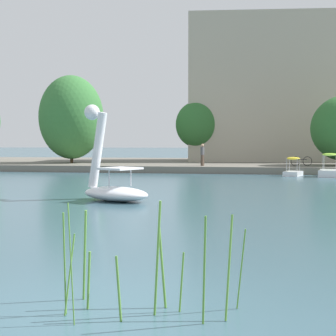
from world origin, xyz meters
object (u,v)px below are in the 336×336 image
parked_van (231,151)px  tree_sapling_by_fence (197,125)px  swan_boat (112,181)px  bicycle_parked (301,161)px  pedal_boat_lime (330,170)px  tree_willow_near_path (71,117)px  person_on_path (202,154)px  pedal_boat_yellow (293,170)px

parked_van → tree_sapling_by_fence: bearing=-139.4°
swan_boat → bicycle_parked: 22.73m
swan_boat → pedal_boat_lime: (10.84, 16.40, -0.35)m
tree_willow_near_path → tree_sapling_by_fence: (10.84, 4.81, -0.57)m
person_on_path → parked_van: size_ratio=0.37×
pedal_boat_yellow → tree_willow_near_path: tree_willow_near_path is taller
pedal_boat_yellow → tree_sapling_by_fence: (-8.18, 11.63, 3.66)m
bicycle_parked → person_on_path: bearing=-172.7°
pedal_boat_lime → person_on_path: bearing=160.0°
pedal_boat_lime → parked_van: (-7.49, 14.64, 1.04)m
pedal_boat_lime → person_on_path: size_ratio=1.43×
tree_willow_near_path → swan_boat: bearing=-65.7°
pedal_boat_yellow → bicycle_parked: size_ratio=1.17×
parked_van → pedal_boat_yellow: bearing=-70.6°
tree_willow_near_path → pedal_boat_lime: bearing=-18.4°
tree_sapling_by_fence → bicycle_parked: 12.28m
person_on_path → parked_van: (1.70, 11.29, 0.04)m
person_on_path → bicycle_parked: 7.75m
person_on_path → bicycle_parked: size_ratio=1.05×
pedal_boat_yellow → tree_willow_near_path: 20.64m
pedal_boat_lime → person_on_path: (-9.19, 3.35, 1.00)m
tree_sapling_by_fence → person_on_path: bearing=-80.6°
tree_sapling_by_fence → pedal_boat_yellow: bearing=-54.9°
pedal_boat_lime → bicycle_parked: bearing=109.4°
tree_willow_near_path → person_on_path: tree_willow_near_path is taller
tree_sapling_by_fence → swan_boat: bearing=-90.4°
pedal_boat_lime → parked_van: parked_van is taller
swan_boat → person_on_path: size_ratio=2.26×
pedal_boat_yellow → swan_boat: bearing=-116.7°
swan_boat → person_on_path: bearing=85.2°
pedal_boat_lime → pedal_boat_yellow: bearing=172.5°
tree_willow_near_path → bicycle_parked: tree_willow_near_path is taller
swan_boat → pedal_boat_lime: size_ratio=1.58×
swan_boat → pedal_boat_lime: bearing=56.5°
pedal_boat_lime → person_on_path: person_on_path is taller
person_on_path → bicycle_parked: (7.66, 0.98, -0.55)m
tree_sapling_by_fence → pedal_boat_lime: bearing=-48.4°
swan_boat → tree_sapling_by_fence: tree_sapling_by_fence is taller
pedal_boat_lime → bicycle_parked: size_ratio=1.50×
swan_boat → tree_willow_near_path: (-10.62, 23.55, 3.83)m
pedal_boat_yellow → parked_van: parked_van is taller
tree_willow_near_path → bicycle_parked: size_ratio=4.73×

